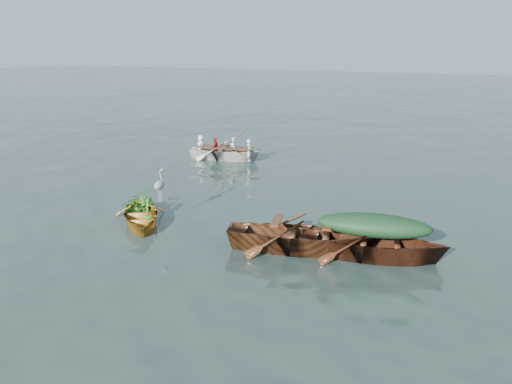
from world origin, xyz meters
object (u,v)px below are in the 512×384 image
heron (160,190)px  rowed_boat (225,160)px  yellow_dinghy (141,224)px  green_tarp_boat (372,258)px  open_wooden_boat (301,251)px

heron → rowed_boat: bearing=65.6°
yellow_dinghy → green_tarp_boat: size_ratio=0.68×
open_wooden_boat → rowed_boat: 9.57m
open_wooden_boat → rowed_boat: size_ratio=1.14×
yellow_dinghy → heron: heron is taller
open_wooden_boat → heron: size_ratio=5.27×
yellow_dinghy → rowed_boat: size_ratio=0.74×
rowed_boat → heron: size_ratio=4.61×
rowed_boat → heron: bearing=-174.4°
yellow_dinghy → heron: 1.04m
rowed_boat → green_tarp_boat: bearing=-142.3°
open_wooden_boat → rowed_boat: open_wooden_boat is taller
yellow_dinghy → heron: bearing=5.2°
green_tarp_boat → heron: size_ratio=4.99×
green_tarp_boat → rowed_boat: green_tarp_boat is taller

